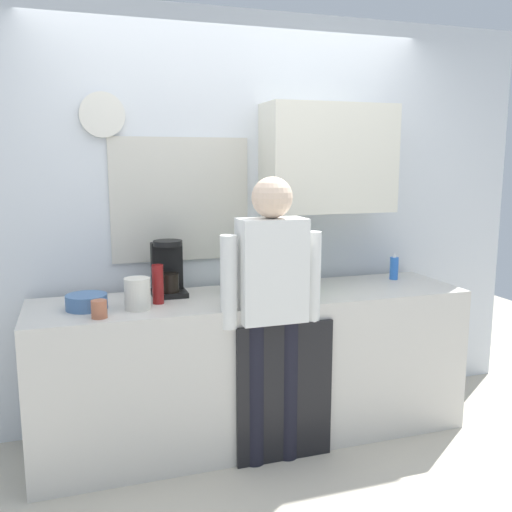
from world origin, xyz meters
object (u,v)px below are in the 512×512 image
(bottle_clear_soda, at_px, (311,267))
(cup_terracotta_mug, at_px, (99,309))
(bottle_green_wine, at_px, (229,268))
(person_at_sink, at_px, (272,298))
(bottle_red_vinegar, at_px, (158,284))
(mixing_bowl, at_px, (87,302))
(storage_canister, at_px, (137,294))
(dish_soap, at_px, (394,268))
(coffee_maker, at_px, (168,271))

(bottle_clear_soda, xyz_separation_m, cup_terracotta_mug, (-1.27, -0.25, -0.09))
(bottle_green_wine, relative_size, person_at_sink, 0.19)
(bottle_red_vinegar, bearing_deg, mixing_bowl, -179.88)
(person_at_sink, bearing_deg, storage_canister, 160.95)
(storage_canister, height_order, person_at_sink, person_at_sink)
(bottle_red_vinegar, height_order, dish_soap, bottle_red_vinegar)
(cup_terracotta_mug, relative_size, dish_soap, 0.51)
(bottle_green_wine, xyz_separation_m, mixing_bowl, (-0.83, -0.13, -0.11))
(bottle_green_wine, height_order, bottle_red_vinegar, bottle_green_wine)
(cup_terracotta_mug, height_order, dish_soap, dish_soap)
(bottle_clear_soda, distance_m, mixing_bowl, 1.34)
(bottle_red_vinegar, relative_size, cup_terracotta_mug, 2.39)
(mixing_bowl, bearing_deg, person_at_sink, -16.46)
(storage_canister, distance_m, person_at_sink, 0.72)
(bottle_clear_soda, bearing_deg, bottle_red_vinegar, -177.13)
(coffee_maker, xyz_separation_m, dish_soap, (1.51, -0.04, -0.07))
(coffee_maker, height_order, storage_canister, coffee_maker)
(coffee_maker, distance_m, bottle_clear_soda, 0.87)
(bottle_clear_soda, distance_m, person_at_sink, 0.51)
(bottle_clear_soda, height_order, storage_canister, bottle_clear_soda)
(cup_terracotta_mug, relative_size, storage_canister, 0.54)
(bottle_clear_soda, xyz_separation_m, storage_canister, (-1.07, -0.13, -0.05))
(bottle_clear_soda, distance_m, cup_terracotta_mug, 1.30)
(dish_soap, xyz_separation_m, storage_canister, (-1.72, -0.24, 0.01))
(bottle_red_vinegar, xyz_separation_m, person_at_sink, (0.57, -0.28, -0.05))
(mixing_bowl, bearing_deg, storage_canister, -17.73)
(bottle_red_vinegar, relative_size, bottle_clear_soda, 0.79)
(bottle_green_wine, height_order, storage_canister, bottle_green_wine)
(bottle_green_wine, relative_size, dish_soap, 1.67)
(person_at_sink, bearing_deg, bottle_clear_soda, 38.37)
(coffee_maker, xyz_separation_m, bottle_clear_soda, (0.86, -0.14, -0.01))
(coffee_maker, height_order, mixing_bowl, coffee_maker)
(bottle_green_wine, relative_size, mixing_bowl, 1.36)
(bottle_red_vinegar, distance_m, bottle_clear_soda, 0.95)
(bottle_clear_soda, bearing_deg, bottle_green_wine, 170.71)
(bottle_green_wine, xyz_separation_m, cup_terracotta_mug, (-0.77, -0.33, -0.10))
(bottle_clear_soda, relative_size, mixing_bowl, 1.27)
(bottle_clear_soda, distance_m, storage_canister, 1.08)
(cup_terracotta_mug, bearing_deg, bottle_clear_soda, 11.00)
(coffee_maker, relative_size, cup_terracotta_mug, 3.59)
(mixing_bowl, height_order, person_at_sink, person_at_sink)
(cup_terracotta_mug, xyz_separation_m, storage_canister, (0.21, 0.12, 0.04))
(dish_soap, bearing_deg, coffee_maker, 178.64)
(bottle_clear_soda, bearing_deg, person_at_sink, -138.55)
(bottle_red_vinegar, bearing_deg, storage_canister, -145.35)
(bottle_red_vinegar, distance_m, mixing_bowl, 0.39)
(bottle_red_vinegar, relative_size, storage_canister, 1.29)
(cup_terracotta_mug, relative_size, mixing_bowl, 0.42)
(coffee_maker, relative_size, person_at_sink, 0.21)
(bottle_green_wine, xyz_separation_m, bottle_clear_soda, (0.50, -0.08, -0.01))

